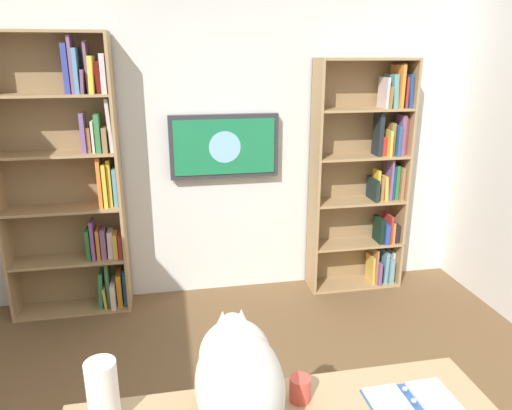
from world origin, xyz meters
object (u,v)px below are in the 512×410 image
Objects in this scene: bookshelf_left at (369,178)px; open_binder at (413,403)px; cat at (238,376)px; paper_towel_roll at (103,392)px; wall_mounted_tv at (224,146)px; coffee_mug at (300,389)px; bookshelf_right at (75,180)px.

bookshelf_left reaches higher than open_binder.
paper_towel_roll is (0.46, -0.09, -0.07)m from cat.
coffee_mug is (0.02, 2.41, -0.48)m from wall_mounted_tv.
bookshelf_right is 2.35m from paper_towel_roll.
bookshelf_left is 8.42× the size of paper_towel_roll.
bookshelf_right is 3.73× the size of cat.
bookshelf_left reaches higher than cat.
wall_mounted_tv reaches higher than open_binder.
bookshelf_left is 2.42m from bookshelf_right.
open_binder is (-0.65, 0.04, -0.18)m from cat.
wall_mounted_tv reaches higher than coffee_mug.
open_binder is at bearing 176.31° from cat.
paper_towel_roll is at bearing 100.91° from bookshelf_right.
bookshelf_left is 1.29m from wall_mounted_tv.
cat is at bearing 57.63° from bookshelf_left.
bookshelf_left is at bearing -122.37° from cat.
coffee_mug is at bearing -165.44° from cat.
bookshelf_right is at bearing -69.22° from cat.
coffee_mug is (-0.24, -0.06, -0.14)m from cat.
cat reaches higher than open_binder.
cat is 0.68m from open_binder.
bookshelf_right is at bearing -57.36° from open_binder.
cat is (0.27, 2.47, -0.33)m from wall_mounted_tv.
bookshelf_left is 3.03m from paper_towel_roll.
bookshelf_left is 2.23× the size of wall_mounted_tv.
wall_mounted_tv is 2.52m from paper_towel_roll.
cat is (-0.91, 2.39, -0.13)m from bookshelf_right.
bookshelf_left is at bearing 179.92° from bookshelf_right.
bookshelf_right reaches higher than coffee_mug.
cat is (1.51, 2.38, -0.03)m from bookshelf_left.
bookshelf_right is at bearing -79.09° from paper_towel_roll.
wall_mounted_tv reaches higher than paper_towel_roll.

